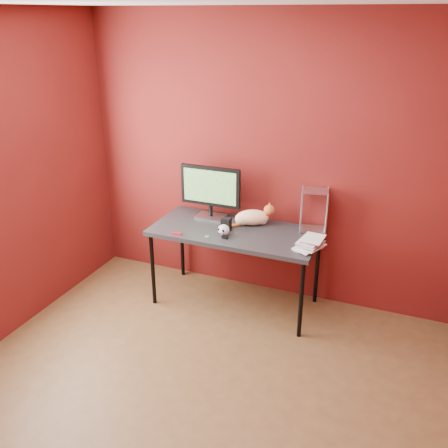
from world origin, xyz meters
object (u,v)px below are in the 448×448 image
at_px(desk, 235,235).
at_px(cat, 253,217).
at_px(monitor, 210,190).
at_px(speaker, 226,225).
at_px(skull_mug, 224,230).
at_px(book_stack, 306,182).

relative_size(desk, cat, 3.89).
bearing_deg(monitor, speaker, -41.43).
bearing_deg(speaker, cat, 47.91).
relative_size(monitor, skull_mug, 5.57).
relative_size(monitor, speaker, 5.15).
bearing_deg(cat, desk, -144.34).
xyz_separation_m(skull_mug, book_stack, (0.68, 0.05, 0.50)).
bearing_deg(skull_mug, desk, 80.51).
distance_m(desk, speaker, 0.13).
distance_m(desk, book_stack, 0.88).
height_order(desk, skull_mug, skull_mug).
xyz_separation_m(monitor, book_stack, (0.95, -0.28, 0.28)).
relative_size(desk, skull_mug, 14.40).
height_order(monitor, skull_mug, monitor).
bearing_deg(monitor, cat, -1.31).
height_order(monitor, speaker, monitor).
bearing_deg(desk, monitor, 151.02).
bearing_deg(desk, book_stack, -9.25).
height_order(monitor, book_stack, book_stack).
bearing_deg(book_stack, skull_mug, -175.85).
xyz_separation_m(cat, speaker, (-0.18, -0.21, -0.02)).
height_order(desk, book_stack, book_stack).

